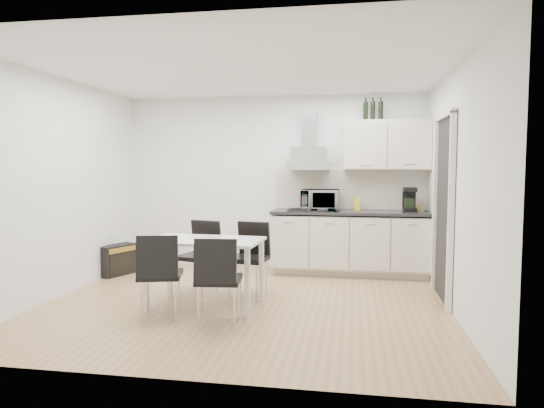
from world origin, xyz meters
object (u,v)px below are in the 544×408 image
at_px(chair_far_left, 198,258).
at_px(chair_near_right, 219,281).
at_px(floor_speaker, 228,259).
at_px(kitchenette, 353,217).
at_px(chair_near_left, 161,276).
at_px(dining_table, 205,248).
at_px(chair_far_right, 248,260).
at_px(guitar_amp, 117,260).

distance_m(chair_far_left, chair_near_right, 1.25).
distance_m(chair_near_right, floor_speaker, 2.74).
distance_m(kitchenette, chair_near_left, 3.09).
height_order(dining_table, floor_speaker, dining_table).
distance_m(dining_table, chair_far_right, 0.65).
relative_size(chair_near_left, guitar_amp, 1.55).
relative_size(dining_table, floor_speaker, 4.80).
height_order(dining_table, chair_near_left, chair_near_left).
relative_size(chair_far_left, floor_speaker, 3.33).
height_order(chair_far_left, floor_speaker, chair_far_left).
height_order(chair_far_right, chair_near_left, same).
bearing_deg(chair_far_left, kitchenette, -128.61).
height_order(kitchenette, chair_far_right, kitchenette).
xyz_separation_m(chair_far_left, chair_near_right, (0.58, -1.11, 0.00)).
xyz_separation_m(chair_far_left, chair_far_right, (0.63, -0.03, 0.00)).
bearing_deg(guitar_amp, chair_near_right, -21.02).
height_order(chair_near_left, guitar_amp, chair_near_left).
height_order(chair_far_left, guitar_amp, chair_far_left).
distance_m(dining_table, chair_near_right, 0.72).
bearing_deg(chair_near_left, chair_near_right, -23.67).
bearing_deg(chair_near_left, chair_far_right, 39.90).
bearing_deg(chair_far_left, floor_speaker, -73.93).
bearing_deg(guitar_amp, chair_near_left, -30.21).
bearing_deg(kitchenette, chair_far_right, -130.88).
bearing_deg(floor_speaker, chair_near_right, -57.23).
relative_size(kitchenette, floor_speaker, 9.54).
bearing_deg(chair_near_right, floor_speaker, 96.60).
bearing_deg(dining_table, guitar_amp, 146.36).
bearing_deg(kitchenette, dining_table, -130.33).
bearing_deg(chair_near_right, chair_near_left, 164.11).
relative_size(kitchenette, chair_near_right, 2.86).
distance_m(dining_table, guitar_amp, 2.17).
xyz_separation_m(dining_table, chair_far_right, (0.38, 0.48, -0.21)).
bearing_deg(floor_speaker, guitar_amp, -131.26).
bearing_deg(chair_near_left, floor_speaker, 75.08).
bearing_deg(chair_far_right, guitar_amp, -11.66).
distance_m(dining_table, chair_far_left, 0.61).
height_order(dining_table, chair_far_right, chair_far_right).
xyz_separation_m(chair_far_right, chair_near_right, (-0.06, -1.08, 0.00)).
relative_size(chair_near_left, chair_near_right, 1.00).
distance_m(chair_far_right, floor_speaker, 1.74).
distance_m(chair_far_right, chair_near_left, 1.20).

